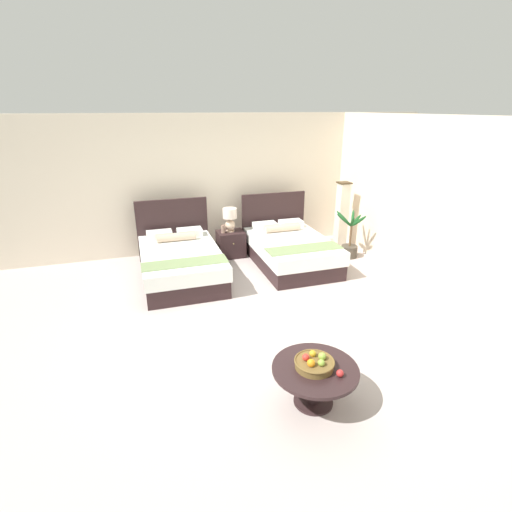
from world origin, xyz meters
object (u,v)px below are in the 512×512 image
Objects in this scene: table_lamp at (230,218)px; potted_palm at (350,244)px; nightstand at (231,244)px; coffee_table at (315,375)px; fruit_bowl at (314,363)px; bed_near_corner at (290,249)px; loose_apple at (340,373)px; bed_near_window at (180,261)px; vase at (223,229)px; floor_lamp_corner at (342,216)px.

potted_palm is at bearing -19.37° from table_lamp.
coffee_table is at bearing -92.99° from nightstand.
potted_palm is at bearing 54.87° from fruit_bowl.
bed_near_corner is 28.38× the size of loose_apple.
bed_near_window reaches higher than nightstand.
bed_near_corner is 5.10× the size of fruit_bowl.
table_lamp is (-0.98, 0.76, 0.50)m from bed_near_corner.
fruit_bowl is 0.27m from loose_apple.
bed_near_corner is at bearing -31.58° from vase.
vase reaches higher than loose_apple.
bed_near_corner is 3.85× the size of nightstand.
bed_near_window is 1.04× the size of bed_near_corner.
floor_lamp_corner is at bearing -4.54° from vase.
floor_lamp_corner is (2.36, -0.26, -0.09)m from table_lamp.
fruit_bowl is 4.88m from floor_lamp_corner.
vase is at bearing 36.53° from bed_near_window.
potted_palm reaches higher than loose_apple.
vase is at bearing 88.96° from fruit_bowl.
floor_lamp_corner is (2.42, 4.32, 0.24)m from loose_apple.
nightstand is 0.38m from vase.
table_lamp is at bearing 142.18° from bed_near_corner.
coffee_table is 4.38m from potted_palm.
potted_palm is (2.28, -0.80, -0.52)m from table_lamp.
bed_near_corner is at bearing -159.91° from floor_lamp_corner.
nightstand is (1.11, 0.74, -0.04)m from bed_near_window.
coffee_table is (-0.23, -4.39, -0.47)m from table_lamp.
vase reaches higher than coffee_table.
floor_lamp_corner reaches higher than potted_palm.
fruit_bowl is at bearing 145.81° from coffee_table.
bed_near_window is 3.53m from floor_lamp_corner.
bed_near_corner is at bearing -37.09° from nightstand.
vase is at bearing 148.42° from bed_near_corner.
loose_apple is (-0.06, -4.58, -0.33)m from table_lamp.
fruit_bowl is (-1.22, -3.62, 0.18)m from bed_near_corner.
bed_near_window is at bearing 179.37° from potted_palm.
bed_near_corner reaches higher than loose_apple.
bed_near_corner is 2.18× the size of potted_palm.
table_lamp is at bearing 34.51° from bed_near_window.
bed_near_corner reaches higher than fruit_bowl.
vase is 0.41× the size of fruit_bowl.
bed_near_corner is 1.34m from table_lamp.
vase is 0.18× the size of potted_palm.
floor_lamp_corner reaches higher than nightstand.
floor_lamp_corner reaches higher than vase.
fruit_bowl is at bearing -108.70° from bed_near_corner.
bed_near_window is 2.46× the size of coffee_table.
coffee_table is at bearing -92.98° from table_lamp.
table_lamp is (1.11, 0.76, 0.50)m from bed_near_window.
bed_near_window is 1.22m from vase.
fruit_bowl reaches higher than loose_apple.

